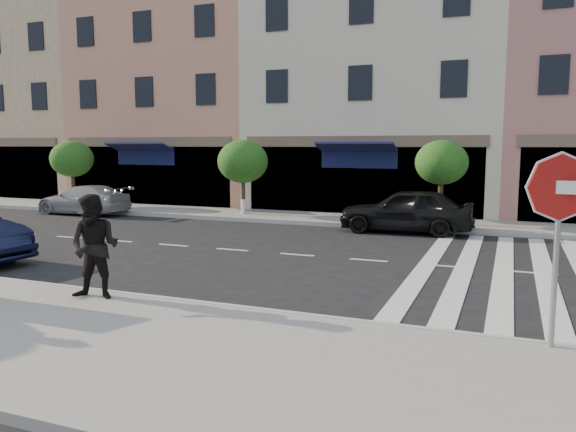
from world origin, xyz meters
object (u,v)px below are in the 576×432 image
object	(u,v)px
walker	(95,247)
car_far_left	(83,200)
car_far_mid	(406,210)
stop_sign	(559,208)

from	to	relation	value
walker	car_far_left	distance (m)	15.06
walker	car_far_left	bearing A→B (deg)	118.52
walker	car_far_mid	distance (m)	11.74
walker	car_far_mid	size ratio (longest dim) A/B	0.43
stop_sign	car_far_mid	bearing A→B (deg)	110.01
car_far_left	car_far_mid	distance (m)	13.97
stop_sign	walker	distance (m)	7.82
stop_sign	car_far_left	xyz separation A→B (m)	(-17.91, 10.77, -1.50)
stop_sign	car_far_mid	size ratio (longest dim) A/B	0.61
stop_sign	car_far_left	distance (m)	20.95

